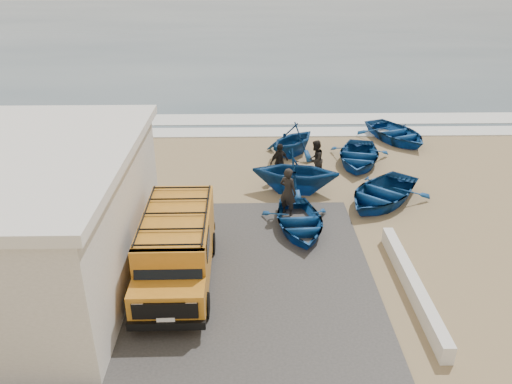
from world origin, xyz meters
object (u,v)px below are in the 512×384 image
object	(u,v)px
boat_mid_left	(295,171)
van	(177,246)
parapet	(412,285)
boat_far_right	(396,133)
fisherman_back	(279,162)
boat_near_right	(382,193)
boat_mid_right	(358,156)
boat_far_left	(293,139)
fisherman_front	(288,192)
fisherman_middle	(315,160)
boat_near_left	(299,222)

from	to	relation	value
boat_mid_left	van	bearing A→B (deg)	155.19
parapet	boat_far_right	world-z (taller)	boat_far_right
van	fisherman_back	bearing A→B (deg)	64.05
parapet	van	world-z (taller)	van
parapet	boat_far_right	bearing A→B (deg)	76.72
boat_near_right	boat_mid_left	world-z (taller)	boat_mid_left
parapet	boat_mid_right	world-z (taller)	boat_mid_right
van	boat_far_left	world-z (taller)	van
van	boat_far_right	world-z (taller)	van
boat_near_right	boat_far_right	xyz separation A→B (m)	(2.64, 7.45, 0.01)
van	fisherman_back	distance (m)	8.44
boat_near_right	boat_far_left	xyz separation A→B (m)	(-3.22, 5.45, 0.40)
van	fisherman_front	world-z (taller)	van
parapet	fisherman_front	distance (m)	6.14
boat_mid_left	boat_far_left	xyz separation A→B (m)	(0.26, 4.37, -0.13)
boat_near_right	boat_far_right	distance (m)	7.91
parapet	fisherman_front	xyz separation A→B (m)	(-3.40, 5.06, 0.72)
fisherman_middle	boat_far_left	bearing A→B (deg)	-134.30
boat_near_right	boat_mid_right	distance (m)	4.18
boat_far_right	boat_mid_left	bearing A→B (deg)	-155.65
boat_far_left	fisherman_front	world-z (taller)	fisherman_front
boat_near_right	fisherman_front	xyz separation A→B (m)	(-3.95, -0.99, 0.55)
parapet	boat_mid_left	size ratio (longest dim) A/B	1.62
parapet	boat_far_left	bearing A→B (deg)	103.08
boat_mid_right	fisherman_back	distance (m)	4.39
fisherman_middle	fisherman_back	bearing A→B (deg)	-54.45
boat_near_right	boat_mid_left	bearing A→B (deg)	-156.06
boat_near_right	fisherman_middle	size ratio (longest dim) A/B	2.38
boat_near_right	boat_mid_right	xyz separation A→B (m)	(-0.10, 4.18, -0.02)
parapet	fisherman_middle	size ratio (longest dim) A/B	3.31
boat_far_right	boat_far_left	bearing A→B (deg)	177.07
parapet	fisherman_back	distance (m)	9.17
boat_near_left	fisherman_back	xyz separation A→B (m)	(-0.47, 4.64, 0.49)
boat_mid_right	fisherman_front	distance (m)	6.47
boat_mid_left	fisherman_middle	bearing A→B (deg)	-26.32
fisherman_front	fisherman_middle	size ratio (longest dim) A/B	1.10
boat_far_left	boat_near_left	bearing A→B (deg)	-52.21
boat_mid_left	boat_mid_right	size ratio (longest dim) A/B	0.90
fisherman_front	fisherman_back	bearing A→B (deg)	-49.81
van	boat_near_right	bearing A→B (deg)	33.62
boat_near_right	boat_mid_right	size ratio (longest dim) A/B	1.05
boat_mid_right	fisherman_front	bearing A→B (deg)	-112.08
boat_far_left	fisherman_front	size ratio (longest dim) A/B	1.60
van	fisherman_back	world-z (taller)	van
boat_mid_right	boat_far_left	bearing A→B (deg)	172.51
van	boat_near_left	xyz separation A→B (m)	(4.10, 2.97, -0.84)
van	fisherman_middle	xyz separation A→B (m)	(5.28, 7.74, -0.31)
fisherman_back	boat_far_right	bearing A→B (deg)	-0.22
van	boat_far_right	xyz separation A→B (m)	(10.35, 12.67, -0.76)
boat_mid_left	boat_far_right	xyz separation A→B (m)	(6.11, 6.37, -0.52)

